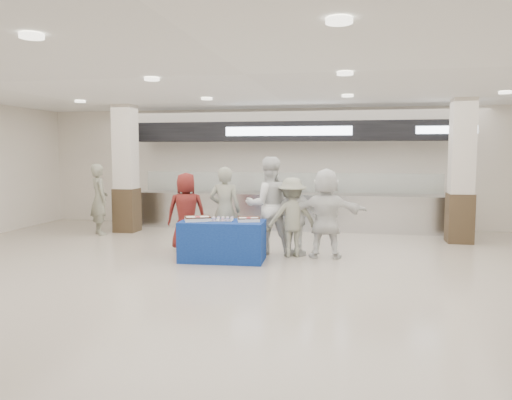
% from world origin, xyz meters
% --- Properties ---
extents(ground, '(14.00, 14.00, 0.00)m').
position_xyz_m(ground, '(0.00, 0.00, 0.00)').
color(ground, beige).
rests_on(ground, ground).
extents(serving_line, '(8.70, 0.85, 2.80)m').
position_xyz_m(serving_line, '(0.00, 5.40, 1.16)').
color(serving_line, silver).
rests_on(serving_line, ground).
extents(column_left, '(0.55, 0.55, 3.20)m').
position_xyz_m(column_left, '(-4.00, 4.20, 1.53)').
color(column_left, '#372819').
rests_on(column_left, ground).
extents(column_right, '(0.55, 0.55, 3.20)m').
position_xyz_m(column_right, '(4.00, 4.20, 1.53)').
color(column_right, '#372819').
rests_on(column_right, ground).
extents(display_table, '(1.59, 0.86, 0.75)m').
position_xyz_m(display_table, '(-0.73, 1.35, 0.38)').
color(display_table, navy).
rests_on(display_table, ground).
extents(sheet_cake_left, '(0.57, 0.52, 0.10)m').
position_xyz_m(sheet_cake_left, '(-1.19, 1.28, 0.80)').
color(sheet_cake_left, white).
rests_on(sheet_cake_left, display_table).
extents(sheet_cake_right, '(0.47, 0.41, 0.09)m').
position_xyz_m(sheet_cake_right, '(-0.24, 1.41, 0.79)').
color(sheet_cake_right, white).
rests_on(sheet_cake_right, display_table).
extents(cupcake_tray, '(0.49, 0.41, 0.07)m').
position_xyz_m(cupcake_tray, '(-0.77, 1.37, 0.78)').
color(cupcake_tray, '#B9B9BE').
rests_on(cupcake_tray, display_table).
extents(civilian_maroon, '(0.90, 0.72, 1.61)m').
position_xyz_m(civilian_maroon, '(-1.71, 2.16, 0.81)').
color(civilian_maroon, maroon).
rests_on(civilian_maroon, ground).
extents(soldier_a, '(0.64, 0.42, 1.74)m').
position_xyz_m(soldier_a, '(-0.84, 1.99, 0.87)').
color(soldier_a, gray).
rests_on(soldier_a, ground).
extents(chef_tall, '(1.14, 1.01, 1.93)m').
position_xyz_m(chef_tall, '(-0.01, 2.24, 0.97)').
color(chef_tall, white).
rests_on(chef_tall, ground).
extents(chef_short, '(0.96, 0.65, 1.52)m').
position_xyz_m(chef_short, '(0.57, 2.06, 0.76)').
color(chef_short, white).
rests_on(chef_short, ground).
extents(soldier_b, '(1.13, 0.87, 1.54)m').
position_xyz_m(soldier_b, '(0.49, 1.99, 0.77)').
color(soldier_b, gray).
rests_on(soldier_b, ground).
extents(civilian_white, '(1.63, 0.64, 1.72)m').
position_xyz_m(civilian_white, '(1.14, 1.99, 0.86)').
color(civilian_white, white).
rests_on(civilian_white, ground).
extents(soldier_bg, '(0.74, 0.74, 1.74)m').
position_xyz_m(soldier_bg, '(-4.47, 3.67, 0.87)').
color(soldier_bg, gray).
rests_on(soldier_bg, ground).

